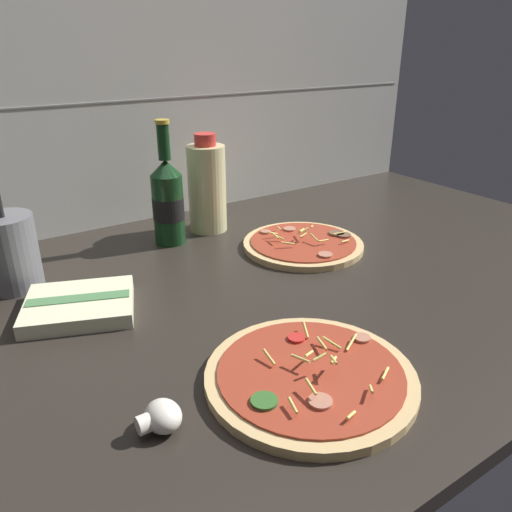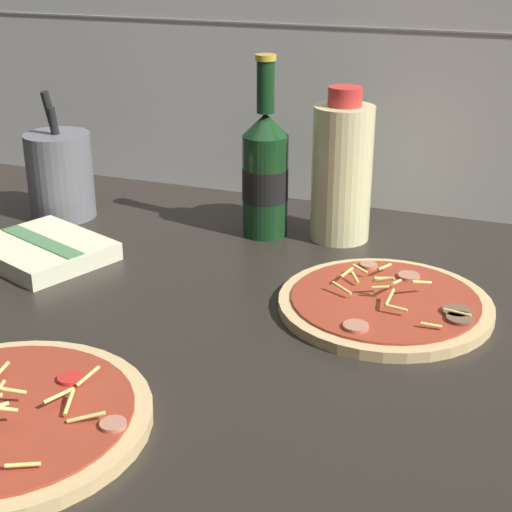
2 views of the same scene
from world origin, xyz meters
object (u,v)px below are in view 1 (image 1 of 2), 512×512
(oil_bottle, at_px, (207,187))
(dish_towel, at_px, (80,305))
(beer_bottle, at_px, (168,200))
(utensil_crock, at_px, (8,252))
(pizza_far, at_px, (303,244))
(pizza_near, at_px, (310,376))
(mushroom_left, at_px, (161,417))

(oil_bottle, height_order, dish_towel, oil_bottle)
(oil_bottle, bearing_deg, beer_bottle, -167.60)
(beer_bottle, xyz_separation_m, oil_bottle, (0.10, 0.02, 0.01))
(utensil_crock, bearing_deg, pizza_far, -15.09)
(oil_bottle, bearing_deg, pizza_near, -106.06)
(beer_bottle, height_order, dish_towel, beer_bottle)
(pizza_far, height_order, dish_towel, pizza_far)
(beer_bottle, bearing_deg, pizza_near, -95.90)
(beer_bottle, distance_m, dish_towel, 0.32)
(oil_bottle, xyz_separation_m, dish_towel, (-0.35, -0.22, -0.09))
(beer_bottle, xyz_separation_m, mushroom_left, (-0.25, -0.51, -0.08))
(pizza_near, bearing_deg, pizza_far, 52.27)
(pizza_far, height_order, mushroom_left, pizza_far)
(dish_towel, bearing_deg, pizza_near, -60.49)
(pizza_near, xyz_separation_m, beer_bottle, (0.05, 0.53, 0.08))
(beer_bottle, bearing_deg, oil_bottle, 12.40)
(pizza_near, xyz_separation_m, dish_towel, (-0.19, 0.34, 0.00))
(utensil_crock, bearing_deg, mushroom_left, -81.50)
(mushroom_left, xyz_separation_m, utensil_crock, (-0.07, 0.47, 0.05))
(pizza_far, xyz_separation_m, utensil_crock, (-0.53, 0.14, 0.06))
(pizza_far, bearing_deg, beer_bottle, 139.83)
(dish_towel, bearing_deg, utensil_crock, 114.13)
(oil_bottle, height_order, utensil_crock, oil_bottle)
(pizza_near, relative_size, mushroom_left, 5.36)
(pizza_far, distance_m, mushroom_left, 0.56)
(pizza_far, bearing_deg, utensil_crock, 164.91)
(utensil_crock, relative_size, dish_towel, 0.95)
(oil_bottle, xyz_separation_m, utensil_crock, (-0.42, -0.06, -0.03))
(oil_bottle, relative_size, mushroom_left, 4.31)
(pizza_far, bearing_deg, mushroom_left, -145.02)
(utensil_crock, bearing_deg, oil_bottle, 8.36)
(pizza_far, xyz_separation_m, oil_bottle, (-0.11, 0.21, 0.09))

